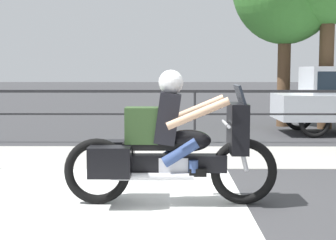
% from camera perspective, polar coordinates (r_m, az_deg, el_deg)
% --- Properties ---
extents(ground_plane, '(120.00, 120.00, 0.00)m').
position_cam_1_polar(ground_plane, '(6.17, 5.04, -9.39)').
color(ground_plane, '#38383A').
extents(sidewalk_band, '(44.00, 2.40, 0.01)m').
position_cam_1_polar(sidewalk_band, '(9.48, 3.41, -4.04)').
color(sidewalk_band, '#A8A59E').
rests_on(sidewalk_band, ground).
extents(crosswalk_band, '(3.64, 6.00, 0.01)m').
position_cam_1_polar(crosswalk_band, '(6.03, -8.65, -9.75)').
color(crosswalk_band, silver).
rests_on(crosswalk_band, ground).
extents(fence_railing, '(36.00, 0.05, 1.16)m').
position_cam_1_polar(fence_railing, '(11.06, 2.98, 2.08)').
color(fence_railing, '#232326').
rests_on(fence_railing, ground).
extents(motorcycle, '(2.52, 0.76, 1.59)m').
position_cam_1_polar(motorcycle, '(6.05, 0.11, -2.87)').
color(motorcycle, black).
rests_on(motorcycle, ground).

